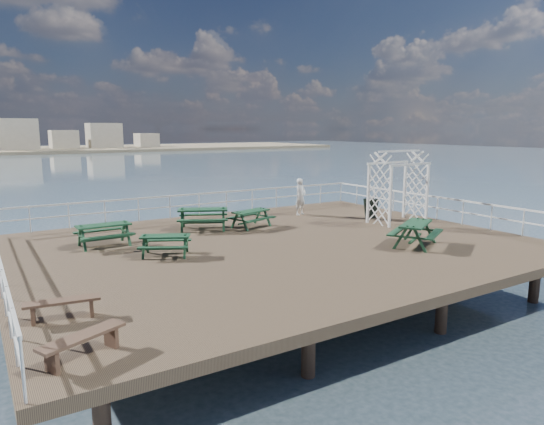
{
  "coord_description": "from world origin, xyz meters",
  "views": [
    {
      "loc": [
        -9.26,
        -14.6,
        4.13
      ],
      "look_at": [
        0.05,
        0.29,
        1.1
      ],
      "focal_mm": 32.0,
      "sensor_mm": 36.0,
      "label": 1
    }
  ],
  "objects": [
    {
      "name": "flat_bench_far",
      "position": [
        -7.8,
        -3.6,
        0.34
      ],
      "size": [
        1.61,
        0.59,
        0.45
      ],
      "rotation": [
        0.0,
        0.0,
        -0.14
      ],
      "color": "brown",
      "rests_on": "ground"
    },
    {
      "name": "picnic_table_c",
      "position": [
        0.73,
        3.05,
        0.52
      ],
      "size": [
        1.99,
        1.77,
        0.82
      ],
      "rotation": [
        0.0,
        0.0,
        0.28
      ],
      "color": "#153B23",
      "rests_on": "ground"
    },
    {
      "name": "sea_backdrop",
      "position": [
        12.54,
        134.07,
        -0.51
      ],
      "size": [
        300.0,
        300.0,
        9.2
      ],
      "color": "#3E5768",
      "rests_on": "ground"
    },
    {
      "name": "trellis_arbor",
      "position": [
        6.84,
        0.57,
        1.43
      ],
      "size": [
        2.63,
        1.47,
        3.22
      ],
      "rotation": [
        0.0,
        0.0,
        0.03
      ],
      "color": "silver",
      "rests_on": "ground"
    },
    {
      "name": "picnic_table_a",
      "position": [
        -5.39,
        2.91,
        0.57
      ],
      "size": [
        1.87,
        1.52,
        0.89
      ],
      "rotation": [
        0.0,
        0.0,
        0.02
      ],
      "color": "#153B23",
      "rests_on": "ground"
    },
    {
      "name": "picnic_table_e",
      "position": [
        4.06,
        -2.97,
        0.61
      ],
      "size": [
        2.47,
        2.33,
        0.95
      ],
      "rotation": [
        0.0,
        0.0,
        0.51
      ],
      "color": "#153B23",
      "rests_on": "ground"
    },
    {
      "name": "person",
      "position": [
        4.27,
        4.42,
        0.89
      ],
      "size": [
        0.73,
        0.57,
        1.77
      ],
      "primitive_type": "imported",
      "rotation": [
        0.0,
        0.0,
        0.25
      ],
      "color": "silver",
      "rests_on": "ground"
    },
    {
      "name": "ground",
      "position": [
        0.0,
        0.0,
        -0.15
      ],
      "size": [
        18.0,
        14.0,
        0.3
      ],
      "primitive_type": "cube",
      "color": "brown",
      "rests_on": "ground"
    },
    {
      "name": "railing",
      "position": [
        -0.07,
        2.57,
        0.87
      ],
      "size": [
        17.77,
        13.76,
        1.1
      ],
      "color": "silver",
      "rests_on": "ground"
    },
    {
      "name": "sandwich_board",
      "position": [
        6.43,
        1.81,
        0.47
      ],
      "size": [
        0.62,
        0.48,
        0.96
      ],
      "rotation": [
        0.0,
        0.0,
        -0.08
      ],
      "color": "black",
      "rests_on": "ground"
    },
    {
      "name": "picnic_table_b",
      "position": [
        -1.19,
        3.72,
        0.63
      ],
      "size": [
        2.54,
        2.35,
        0.99
      ],
      "rotation": [
        0.0,
        0.0,
        -0.45
      ],
      "color": "#153B23",
      "rests_on": "ground"
    },
    {
      "name": "flat_bench_near",
      "position": [
        -7.8,
        -5.8,
        0.35
      ],
      "size": [
        1.65,
        1.01,
        0.47
      ],
      "rotation": [
        0.0,
        0.0,
        0.42
      ],
      "color": "brown",
      "rests_on": "ground"
    },
    {
      "name": "picnic_table_d",
      "position": [
        -4.0,
        0.45,
        0.5
      ],
      "size": [
        2.01,
        1.88,
        0.77
      ],
      "rotation": [
        0.0,
        0.0,
        -0.5
      ],
      "color": "#153B23",
      "rests_on": "ground"
    }
  ]
}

